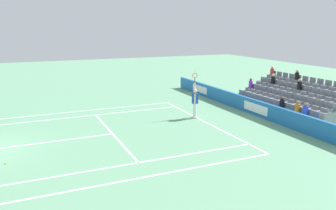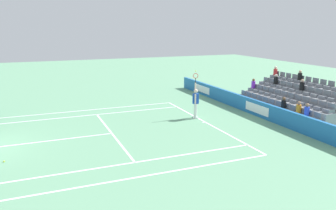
# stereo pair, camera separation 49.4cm
# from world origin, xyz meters

# --- Properties ---
(line_baseline) EXTENTS (10.97, 0.10, 0.01)m
(line_baseline) POSITION_xyz_m (0.00, -11.89, 0.00)
(line_baseline) COLOR white
(line_baseline) RESTS_ON ground
(line_service) EXTENTS (8.23, 0.10, 0.01)m
(line_service) POSITION_xyz_m (0.00, -6.40, 0.00)
(line_service) COLOR white
(line_service) RESTS_ON ground
(line_centre_service) EXTENTS (0.10, 6.40, 0.01)m
(line_centre_service) POSITION_xyz_m (0.00, -3.20, 0.00)
(line_centre_service) COLOR white
(line_centre_service) RESTS_ON ground
(line_singles_sideline_left) EXTENTS (0.10, 11.89, 0.01)m
(line_singles_sideline_left) POSITION_xyz_m (4.12, -5.95, 0.00)
(line_singles_sideline_left) COLOR white
(line_singles_sideline_left) RESTS_ON ground
(line_singles_sideline_right) EXTENTS (0.10, 11.89, 0.01)m
(line_singles_sideline_right) POSITION_xyz_m (-4.12, -5.95, 0.00)
(line_singles_sideline_right) COLOR white
(line_singles_sideline_right) RESTS_ON ground
(line_doubles_sideline_left) EXTENTS (0.10, 11.89, 0.01)m
(line_doubles_sideline_left) POSITION_xyz_m (5.49, -5.95, 0.00)
(line_doubles_sideline_left) COLOR white
(line_doubles_sideline_left) RESTS_ON ground
(line_doubles_sideline_right) EXTENTS (0.10, 11.89, 0.01)m
(line_doubles_sideline_right) POSITION_xyz_m (-5.49, -5.95, 0.00)
(line_doubles_sideline_right) COLOR white
(line_doubles_sideline_right) RESTS_ON ground
(line_centre_mark) EXTENTS (0.10, 0.20, 0.01)m
(line_centre_mark) POSITION_xyz_m (0.00, -11.79, 0.00)
(line_centre_mark) COLOR white
(line_centre_mark) RESTS_ON ground
(sponsor_barrier) EXTENTS (21.22, 0.22, 0.96)m
(sponsor_barrier) POSITION_xyz_m (-0.00, -15.54, 0.48)
(sponsor_barrier) COLOR #1E66AD
(sponsor_barrier) RESTS_ON ground
(tennis_player) EXTENTS (0.51, 0.43, 2.85)m
(tennis_player) POSITION_xyz_m (1.06, -11.76, 0.99)
(tennis_player) COLOR white
(tennis_player) RESTS_ON ground
(stadium_stand) EXTENTS (7.44, 3.80, 2.55)m
(stadium_stand) POSITION_xyz_m (0.01, -18.48, 0.68)
(stadium_stand) COLOR gray
(stadium_stand) RESTS_ON ground
(loose_tennis_ball) EXTENTS (0.07, 0.07, 0.07)m
(loose_tennis_ball) POSITION_xyz_m (-2.06, -1.46, 0.03)
(loose_tennis_ball) COLOR #D1E533
(loose_tennis_ball) RESTS_ON ground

